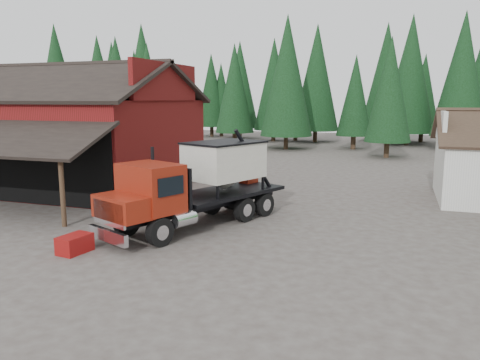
% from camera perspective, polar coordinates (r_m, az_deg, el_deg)
% --- Properties ---
extents(ground, '(120.00, 120.00, 0.00)m').
position_cam_1_polar(ground, '(15.52, -9.24, -9.35)').
color(ground, '#453B36').
rests_on(ground, ground).
extents(red_barn, '(12.80, 13.63, 7.18)m').
position_cam_1_polar(red_barn, '(29.14, -19.46, 4.58)').
color(red_barn, maroon).
rests_on(red_barn, ground).
extents(conifer_backdrop, '(76.00, 16.00, 16.00)m').
position_cam_1_polar(conifer_backdrop, '(55.57, 11.54, 4.38)').
color(conifer_backdrop, black).
rests_on(conifer_backdrop, ground).
extents(near_pine_a, '(4.40, 4.40, 11.40)m').
position_cam_1_polar(near_pine_a, '(50.15, -16.83, 10.91)').
color(near_pine_a, '#382619').
rests_on(near_pine_a, ground).
extents(near_pine_b, '(3.96, 3.96, 10.40)m').
position_cam_1_polar(near_pine_b, '(42.92, 17.79, 10.45)').
color(near_pine_b, '#382619').
rests_on(near_pine_b, ground).
extents(near_pine_d, '(5.28, 5.28, 13.40)m').
position_cam_1_polar(near_pine_d, '(48.23, 5.75, 12.52)').
color(near_pine_d, '#382619').
rests_on(near_pine_d, ground).
extents(feed_truck, '(5.39, 8.72, 3.84)m').
position_cam_1_polar(feed_truck, '(18.79, -4.99, -0.23)').
color(feed_truck, black).
rests_on(feed_truck, ground).
extents(equip_box, '(0.86, 1.19, 0.60)m').
position_cam_1_polar(equip_box, '(16.67, -19.49, -7.36)').
color(equip_box, maroon).
rests_on(equip_box, ground).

